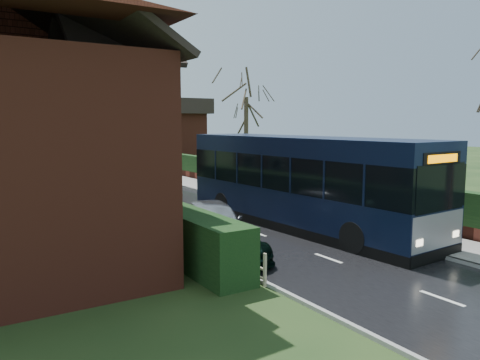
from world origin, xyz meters
TOP-DOWN VIEW (x-y plane):
  - ground at (0.00, 0.00)m, footprint 140.00×140.00m
  - road at (0.00, 10.00)m, footprint 6.00×100.00m
  - pavement at (4.25, 10.00)m, footprint 2.50×100.00m
  - kerb_right at (3.05, 10.00)m, footprint 0.12×100.00m
  - kerb_left at (-3.05, 10.00)m, footprint 0.12×100.00m
  - front_hedge at (-3.90, 5.00)m, footprint 1.20×16.00m
  - picket_fence at (-3.15, 5.00)m, footprint 0.10×16.00m
  - right_wall_hedge at (5.80, 10.00)m, footprint 0.60×50.00m
  - bus at (2.20, 1.96)m, footprint 3.46×12.32m
  - car_silver at (-2.14, 1.61)m, footprint 2.84×4.81m
  - car_green at (-2.90, -0.07)m, footprint 2.06×4.38m
  - car_distant at (2.00, 34.12)m, footprint 2.13×3.97m
  - bus_stop_sign at (4.00, -2.20)m, footprint 0.16×0.44m
  - tree_right_far at (9.00, 16.65)m, footprint 4.54×4.54m

SIDE VIEW (x-z plane):
  - ground at x=0.00m, z-range 0.00..0.00m
  - road at x=0.00m, z-range 0.00..0.02m
  - kerb_left at x=-3.05m, z-range 0.00..0.10m
  - pavement at x=4.25m, z-range 0.00..0.14m
  - kerb_right at x=3.05m, z-range 0.00..0.14m
  - picket_fence at x=-3.15m, z-range 0.00..0.90m
  - car_green at x=-2.90m, z-range 0.00..1.23m
  - car_distant at x=2.00m, z-range 0.00..1.24m
  - car_silver at x=-2.14m, z-range 0.00..1.54m
  - front_hedge at x=-3.90m, z-range 0.00..1.60m
  - right_wall_hedge at x=5.80m, z-range 0.12..1.92m
  - bus at x=2.20m, z-range -0.02..3.69m
  - bus_stop_sign at x=4.00m, z-range 0.47..3.42m
  - tree_right_far at x=9.00m, z-range 2.17..10.93m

